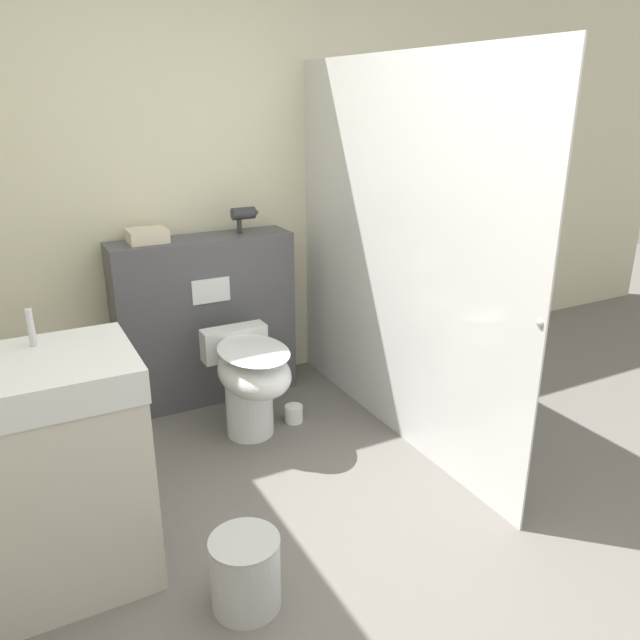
% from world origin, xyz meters
% --- Properties ---
extents(ground_plane, '(12.00, 12.00, 0.00)m').
position_xyz_m(ground_plane, '(0.00, 0.00, 0.00)').
color(ground_plane, slate).
extents(wall_back, '(8.00, 0.06, 2.50)m').
position_xyz_m(wall_back, '(0.00, 2.18, 1.25)').
color(wall_back, beige).
rests_on(wall_back, ground_plane).
extents(partition_panel, '(1.05, 0.28, 1.00)m').
position_xyz_m(partition_panel, '(-0.12, 1.98, 0.50)').
color(partition_panel, '#4C4C51').
rests_on(partition_panel, ground_plane).
extents(shower_glass, '(0.04, 2.02, 1.95)m').
position_xyz_m(shower_glass, '(0.64, 1.14, 0.98)').
color(shower_glass, silver).
rests_on(shower_glass, ground_plane).
extents(toilet, '(0.36, 0.60, 0.56)m').
position_xyz_m(toilet, '(-0.07, 1.40, 0.35)').
color(toilet, white).
rests_on(toilet, ground_plane).
extents(sink_vanity, '(0.63, 0.52, 1.05)m').
position_xyz_m(sink_vanity, '(-1.09, 0.75, 0.46)').
color(sink_vanity, beige).
rests_on(sink_vanity, ground_plane).
extents(hair_drier, '(0.16, 0.07, 0.15)m').
position_xyz_m(hair_drier, '(0.15, 1.97, 1.11)').
color(hair_drier, '#2D2D33').
rests_on(hair_drier, partition_panel).
extents(folded_towel, '(0.21, 0.18, 0.07)m').
position_xyz_m(folded_towel, '(-0.41, 1.99, 1.03)').
color(folded_towel, beige).
rests_on(folded_towel, partition_panel).
extents(spare_toilet_roll, '(0.10, 0.10, 0.10)m').
position_xyz_m(spare_toilet_roll, '(0.19, 1.44, 0.05)').
color(spare_toilet_roll, white).
rests_on(spare_toilet_roll, ground_plane).
extents(waste_bin, '(0.26, 0.26, 0.28)m').
position_xyz_m(waste_bin, '(-0.54, 0.29, 0.14)').
color(waste_bin, silver).
rests_on(waste_bin, ground_plane).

